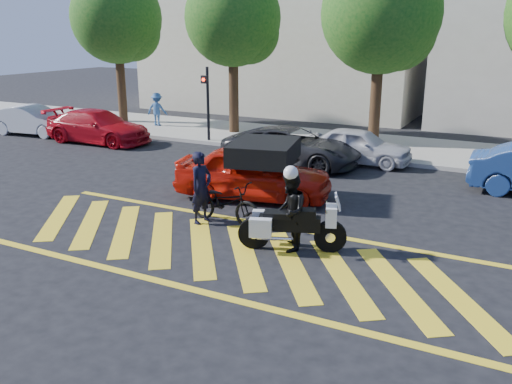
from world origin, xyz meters
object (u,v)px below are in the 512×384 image
at_px(parked_far_left, 33,120).
at_px(parked_mid_right, 358,146).
at_px(red_convertible, 254,173).
at_px(parked_mid_left, 292,147).
at_px(police_motorcycle, 290,225).
at_px(parked_left, 98,127).
at_px(bicycle, 225,202).
at_px(officer_moto, 290,212).
at_px(officer_bike, 201,188).

distance_m(parked_far_left, parked_mid_right, 14.98).
distance_m(red_convertible, parked_mid_left, 4.15).
relative_size(police_motorcycle, parked_mid_right, 0.60).
bearing_deg(parked_mid_right, police_motorcycle, -173.56).
bearing_deg(parked_left, bicycle, -123.90).
distance_m(police_motorcycle, officer_moto, 0.31).
distance_m(bicycle, red_convertible, 2.20).
height_order(officer_bike, parked_mid_right, officer_bike).
bearing_deg(officer_bike, police_motorcycle, -93.67).
bearing_deg(bicycle, officer_moto, -105.71).
xyz_separation_m(red_convertible, parked_mid_right, (1.41, 5.50, -0.11)).
height_order(bicycle, parked_left, parked_left).
relative_size(officer_moto, parked_mid_left, 0.36).
bearing_deg(police_motorcycle, parked_mid_left, 93.29).
xyz_separation_m(officer_moto, parked_left, (-12.05, 7.09, -0.19)).
xyz_separation_m(police_motorcycle, parked_mid_left, (-3.06, 7.11, 0.11)).
relative_size(officer_bike, officer_moto, 1.03).
bearing_deg(parked_mid_right, parked_left, 96.63).
bearing_deg(bicycle, parked_mid_left, 13.79).
height_order(bicycle, officer_moto, officer_moto).
bearing_deg(officer_moto, bicycle, -131.20).
xyz_separation_m(officer_moto, red_convertible, (-2.44, 2.99, -0.12)).
bearing_deg(parked_left, parked_far_left, 88.38).
distance_m(officer_bike, parked_mid_right, 8.06).
relative_size(red_convertible, parked_mid_right, 1.17).
relative_size(parked_far_left, parked_left, 0.85).
bearing_deg(police_motorcycle, parked_far_left, 136.00).
bearing_deg(parked_mid_right, officer_moto, -173.67).
distance_m(officer_bike, officer_moto, 2.73).
distance_m(police_motorcycle, parked_mid_left, 7.74).
bearing_deg(bicycle, red_convertible, 13.79).
relative_size(parked_left, parked_mid_left, 0.98).
bearing_deg(parked_mid_right, parked_mid_left, 124.29).
bearing_deg(parked_left, police_motorcycle, -122.11).
bearing_deg(officer_bike, parked_left, 64.58).
height_order(parked_left, parked_mid_left, parked_left).
xyz_separation_m(parked_left, parked_mid_left, (9.01, -0.00, -0.01)).
bearing_deg(officer_moto, red_convertible, -160.75).
bearing_deg(officer_bike, parked_mid_right, -2.43).
height_order(officer_bike, parked_left, officer_bike).
bearing_deg(red_convertible, officer_moto, -153.22).
bearing_deg(parked_far_left, officer_bike, -121.58).
height_order(bicycle, red_convertible, red_convertible).
relative_size(officer_bike, parked_far_left, 0.45).
xyz_separation_m(bicycle, officer_moto, (2.13, -0.82, 0.34)).
relative_size(red_convertible, parked_far_left, 1.10).
bearing_deg(bicycle, parked_left, 63.20).
height_order(police_motorcycle, parked_mid_right, parked_mid_right).
bearing_deg(parked_mid_right, officer_bike, 167.71).
height_order(officer_bike, police_motorcycle, officer_bike).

